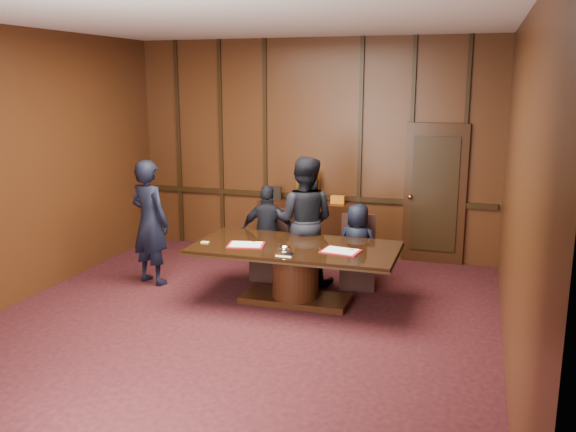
% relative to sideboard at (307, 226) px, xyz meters
% --- Properties ---
extents(room, '(7.00, 7.04, 3.50)m').
position_rel_sideboard_xyz_m(room, '(0.07, -3.12, 1.24)').
color(room, black).
rests_on(room, ground).
extents(sideboard, '(1.60, 0.45, 1.54)m').
position_rel_sideboard_xyz_m(sideboard, '(0.00, 0.00, 0.00)').
color(sideboard, black).
rests_on(sideboard, ground).
extents(conference_table, '(2.62, 1.32, 0.76)m').
position_rel_sideboard_xyz_m(conference_table, '(0.44, -2.16, 0.02)').
color(conference_table, black).
rests_on(conference_table, ground).
extents(folder_left, '(0.52, 0.41, 0.02)m').
position_rel_sideboard_xyz_m(folder_left, '(-0.17, -2.34, 0.28)').
color(folder_left, '#AB0F1A').
rests_on(folder_left, conference_table).
extents(folder_right, '(0.50, 0.39, 0.02)m').
position_rel_sideboard_xyz_m(folder_right, '(1.06, -2.27, 0.28)').
color(folder_right, '#AB0F1A').
rests_on(folder_right, conference_table).
extents(inkstand, '(0.20, 0.14, 0.12)m').
position_rel_sideboard_xyz_m(inkstand, '(0.44, -2.61, 0.33)').
color(inkstand, white).
rests_on(inkstand, conference_table).
extents(notepad, '(0.10, 0.08, 0.01)m').
position_rel_sideboard_xyz_m(notepad, '(-0.72, -2.38, 0.28)').
color(notepad, '#D7B569').
rests_on(notepad, conference_table).
extents(chair_left, '(0.51, 0.51, 0.99)m').
position_rel_sideboard_xyz_m(chair_left, '(-0.21, -1.28, -0.19)').
color(chair_left, black).
rests_on(chair_left, ground).
extents(chair_right, '(0.55, 0.55, 0.99)m').
position_rel_sideboard_xyz_m(chair_right, '(1.09, -1.28, -0.19)').
color(chair_right, black).
rests_on(chair_right, ground).
extents(signatory_left, '(0.85, 0.47, 1.38)m').
position_rel_sideboard_xyz_m(signatory_left, '(-0.21, -1.36, 0.20)').
color(signatory_left, black).
rests_on(signatory_left, ground).
extents(signatory_right, '(0.63, 0.45, 1.19)m').
position_rel_sideboard_xyz_m(signatory_right, '(1.09, -1.36, 0.11)').
color(signatory_right, black).
rests_on(signatory_right, ground).
extents(witness_left, '(0.74, 0.59, 1.77)m').
position_rel_sideboard_xyz_m(witness_left, '(-1.74, -2.02, 0.40)').
color(witness_left, black).
rests_on(witness_left, ground).
extents(witness_right, '(0.90, 0.71, 1.81)m').
position_rel_sideboard_xyz_m(witness_right, '(0.33, -1.36, 0.42)').
color(witness_right, black).
rests_on(witness_right, ground).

